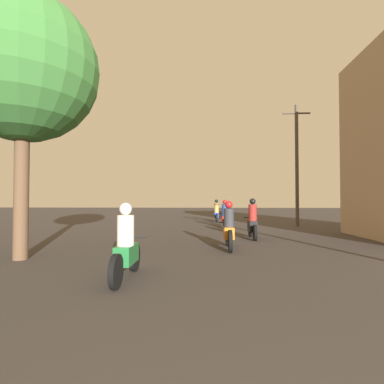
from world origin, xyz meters
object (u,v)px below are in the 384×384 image
(motorcycle_black, at_px, (252,222))
(motorcycle_red, at_px, (225,217))
(motorcycle_blue, at_px, (216,213))
(motorcycle_green, at_px, (126,248))
(street_tree, at_px, (23,69))
(motorcycle_orange, at_px, (229,229))
(utility_pole_far, at_px, (297,162))

(motorcycle_black, relative_size, motorcycle_red, 0.99)
(motorcycle_black, bearing_deg, motorcycle_blue, 92.31)
(motorcycle_green, distance_m, street_tree, 5.70)
(motorcycle_orange, bearing_deg, motorcycle_black, 63.88)
(motorcycle_red, height_order, street_tree, street_tree)
(motorcycle_black, bearing_deg, motorcycle_green, -122.86)
(motorcycle_red, distance_m, motorcycle_blue, 4.71)
(motorcycle_black, bearing_deg, utility_pole_far, 54.60)
(motorcycle_green, bearing_deg, street_tree, 159.99)
(motorcycle_black, height_order, utility_pole_far, utility_pole_far)
(motorcycle_green, distance_m, motorcycle_red, 11.15)
(utility_pole_far, relative_size, street_tree, 1.04)
(motorcycle_green, xyz_separation_m, motorcycle_orange, (2.22, 3.71, 0.01))
(utility_pole_far, xyz_separation_m, street_tree, (-10.04, -10.36, 1.20))
(utility_pole_far, height_order, street_tree, utility_pole_far)
(motorcycle_green, relative_size, motorcycle_red, 1.02)
(motorcycle_green, height_order, motorcycle_blue, motorcycle_blue)
(motorcycle_green, bearing_deg, motorcycle_blue, 90.46)
(motorcycle_green, height_order, motorcycle_orange, motorcycle_orange)
(motorcycle_black, xyz_separation_m, motorcycle_blue, (-1.16, 9.31, -0.01))
(motorcycle_green, xyz_separation_m, motorcycle_blue, (2.17, 15.56, 0.04))
(motorcycle_green, distance_m, motorcycle_orange, 4.32)
(utility_pole_far, bearing_deg, motorcycle_red, -163.77)
(motorcycle_green, relative_size, motorcycle_blue, 0.93)
(motorcycle_blue, height_order, street_tree, street_tree)
(motorcycle_orange, distance_m, motorcycle_blue, 11.85)
(motorcycle_orange, distance_m, utility_pole_far, 10.07)
(motorcycle_red, relative_size, utility_pole_far, 0.27)
(motorcycle_orange, xyz_separation_m, motorcycle_red, (0.28, 7.15, 0.01))
(motorcycle_orange, distance_m, motorcycle_red, 7.16)
(motorcycle_red, height_order, motorcycle_blue, motorcycle_blue)
(motorcycle_black, relative_size, motorcycle_blue, 0.91)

